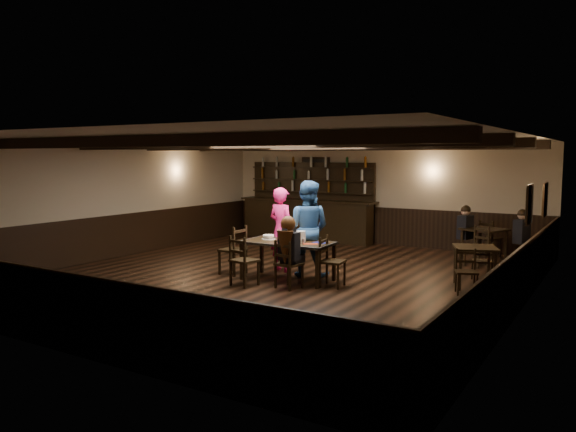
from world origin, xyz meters
The scene contains 25 objects.
ground centered at (0.00, 0.00, 0.00)m, with size 10.00×10.00×0.00m, color black.
room_shell centered at (0.01, 0.04, 1.75)m, with size 9.02×10.02×2.71m.
dining_table centered at (0.31, -0.16, 0.68)m, with size 1.78×0.96×0.75m.
chair_near_left centered at (-0.16, -1.03, 0.54)m, with size 0.50×0.48×0.93m.
chair_near_right centered at (0.66, -0.79, 0.51)m, with size 0.48×0.47×0.88m.
chair_end_left centered at (-0.85, -0.25, 0.58)m, with size 0.45×0.47×0.99m.
chair_end_right centered at (1.20, -0.20, 0.54)m, with size 0.46×0.48×0.92m.
chair_far_pushed centered at (-0.47, 1.24, 0.57)m, with size 0.48×0.46×0.97m.
woman_pink centered at (-0.27, 0.53, 0.87)m, with size 0.63×0.42×1.74m, color #F32D95.
man_blue centered at (0.41, 0.39, 0.95)m, with size 0.92×0.72×1.90m, color navy.
seated_person centered at (0.67, -0.74, 0.86)m, with size 0.36×0.54×0.88m.
cake centered at (-0.17, -0.11, 0.79)m, with size 0.28×0.28×0.09m.
plate_stack_a centered at (0.26, -0.24, 0.83)m, with size 0.17×0.17×0.16m, color white.
plate_stack_b centered at (0.55, -0.08, 0.86)m, with size 0.18×0.18×0.21m, color white.
tea_light centered at (0.33, -0.09, 0.78)m, with size 0.05×0.05×0.06m.
salt_shaker centered at (0.67, -0.20, 0.80)m, with size 0.04×0.04×0.10m, color silver.
pepper_shaker centered at (0.69, -0.25, 0.80)m, with size 0.04×0.04×0.10m, color #A5A8AD.
drink_glass centered at (0.58, -0.05, 0.81)m, with size 0.07×0.07×0.11m, color silver.
menu_red centered at (0.82, -0.20, 0.75)m, with size 0.26×0.19×0.00m, color maroon.
menu_blue centered at (0.91, 0.03, 0.75)m, with size 0.27×0.19×0.00m, color #0E1049.
bar_counter centered at (-2.00, 4.72, 0.73)m, with size 4.12×0.70×2.20m.
back_table_a centered at (3.51, 1.10, 0.64)m, with size 0.95×0.95×0.75m.
back_table_b centered at (3.07, 3.81, 0.65)m, with size 1.08×1.08×0.75m.
bg_patron_left centered at (2.64, 3.88, 0.86)m, with size 0.31×0.42×0.78m.
bg_patron_right centered at (3.86, 3.86, 0.84)m, with size 0.33×0.42×0.76m.
Camera 1 is at (5.84, -9.20, 2.37)m, focal length 35.00 mm.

